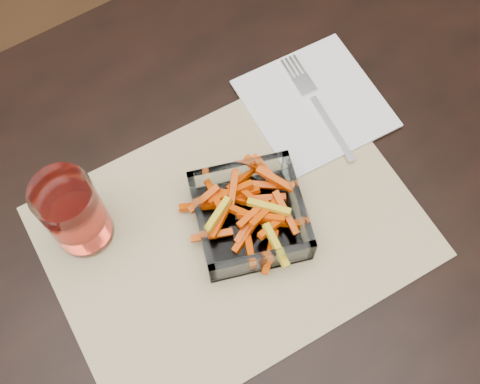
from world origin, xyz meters
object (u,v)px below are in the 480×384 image
at_px(dining_table, 237,281).
at_px(fork, 316,103).
at_px(tumbler, 75,215).
at_px(glass_bowl, 250,217).

height_order(dining_table, fork, fork).
height_order(dining_table, tumbler, tumbler).
bearing_deg(glass_bowl, fork, 29.72).
bearing_deg(dining_table, glass_bowl, 39.60).
xyz_separation_m(dining_table, glass_bowl, (0.04, 0.03, 0.11)).
xyz_separation_m(dining_table, tumbler, (-0.14, 0.13, 0.15)).
height_order(glass_bowl, fork, glass_bowl).
bearing_deg(fork, tumbler, -174.24).
bearing_deg(fork, glass_bowl, -144.15).
relative_size(dining_table, glass_bowl, 9.78).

